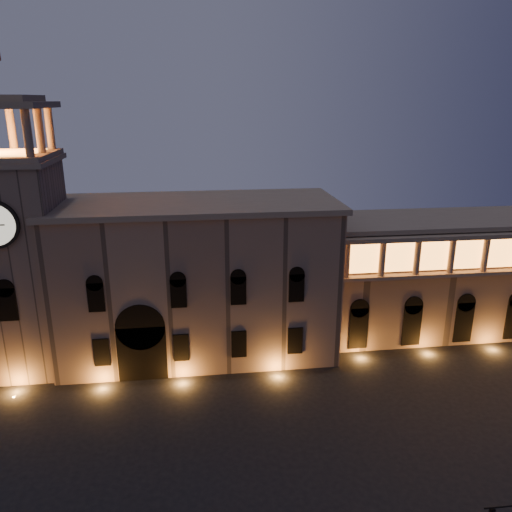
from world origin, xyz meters
name	(u,v)px	position (x,y,z in m)	size (l,w,h in m)	color
ground	(233,484)	(0.00, 0.00, 0.00)	(160.00, 160.00, 0.00)	black
government_building	(197,279)	(-2.08, 21.93, 8.77)	(30.80, 12.80, 17.60)	#7D6452
clock_tower	(17,256)	(-20.50, 20.98, 12.50)	(9.80, 9.80, 32.40)	#7D6452
colonnade_wing	(471,272)	(32.00, 23.92, 7.33)	(40.60, 11.50, 14.50)	#785F4D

